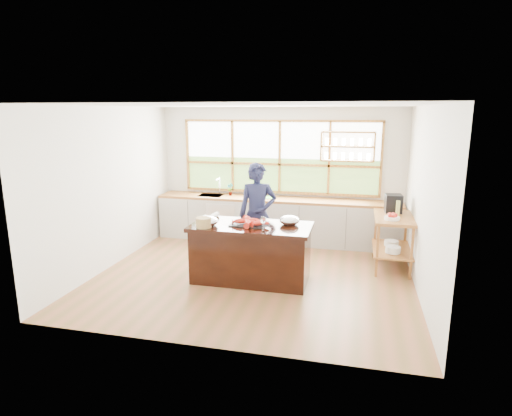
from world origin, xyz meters
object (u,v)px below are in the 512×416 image
(island, at_px, (251,252))
(cook, at_px, (258,214))
(espresso_machine, at_px, (393,203))
(wicker_basket, at_px, (204,223))

(island, height_order, cook, cook)
(island, bearing_deg, cook, 95.45)
(cook, xyz_separation_m, espresso_machine, (2.26, 0.65, 0.17))
(island, bearing_deg, espresso_machine, 32.58)
(island, relative_size, wicker_basket, 7.88)
(cook, relative_size, wicker_basket, 7.56)
(cook, height_order, wicker_basket, cook)
(island, distance_m, espresso_machine, 2.67)
(wicker_basket, bearing_deg, island, 24.28)
(espresso_machine, distance_m, wicker_basket, 3.32)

